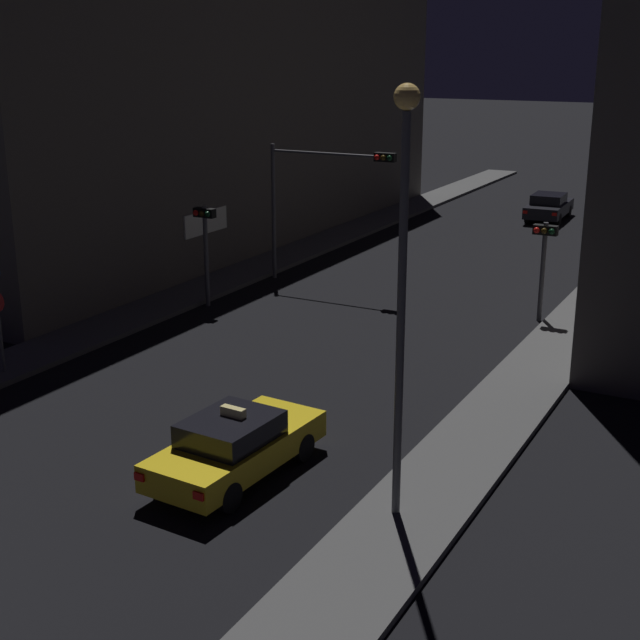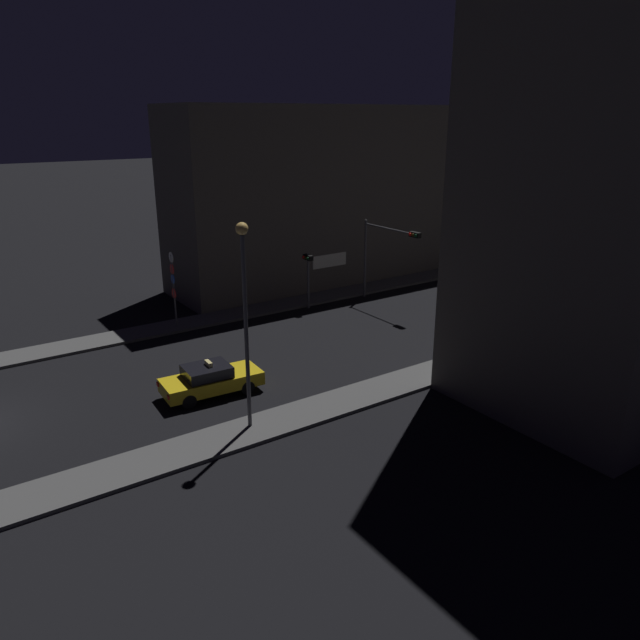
# 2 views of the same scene
# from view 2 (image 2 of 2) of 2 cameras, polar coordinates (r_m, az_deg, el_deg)

# --- Properties ---
(sidewalk_left) EXTENTS (2.14, 61.46, 0.16)m
(sidewalk_left) POSITION_cam_2_polar(r_m,az_deg,el_deg) (45.47, 7.25, 3.54)
(sidewalk_left) COLOR #4C4C4C
(sidewalk_left) RESTS_ON ground_plane
(sidewalk_right) EXTENTS (2.14, 61.46, 0.16)m
(sidewalk_right) POSITION_cam_2_polar(r_m,az_deg,el_deg) (36.97, 21.28, -1.24)
(sidewalk_right) COLOR #4C4C4C
(sidewalk_right) RESTS_ON ground_plane
(building_facade_left) EXTENTS (6.66, 32.48, 12.59)m
(building_facade_left) POSITION_cam_2_polar(r_m,az_deg,el_deg) (48.22, 5.02, 12.02)
(building_facade_left) COLOR #514C47
(building_facade_left) RESTS_ON ground_plane
(taxi) EXTENTS (2.07, 4.55, 1.62)m
(taxi) POSITION_cam_2_polar(r_m,az_deg,el_deg) (27.52, -10.27, -5.54)
(taxi) COLOR yellow
(taxi) RESTS_ON ground_plane
(far_car) EXTENTS (1.98, 4.52, 1.42)m
(far_car) POSITION_cam_2_polar(r_m,az_deg,el_deg) (50.80, 24.82, 4.32)
(far_car) COLOR black
(far_car) RESTS_ON ground_plane
(traffic_light_overhead) EXTENTS (5.23, 0.42, 5.31)m
(traffic_light_overhead) POSITION_cam_2_polar(r_m,az_deg,el_deg) (39.46, 6.15, 6.93)
(traffic_light_overhead) COLOR #47474C
(traffic_light_overhead) RESTS_ON ground_plane
(traffic_light_left_kerb) EXTENTS (0.80, 0.42, 3.62)m
(traffic_light_left_kerb) POSITION_cam_2_polar(r_m,az_deg,el_deg) (38.60, -1.15, 4.81)
(traffic_light_left_kerb) COLOR #47474C
(traffic_light_left_kerb) RESTS_ON ground_plane
(traffic_light_right_kerb) EXTENTS (0.80, 0.42, 3.37)m
(traffic_light_right_kerb) POSITION_cam_2_polar(r_m,az_deg,el_deg) (33.18, 14.97, 1.51)
(traffic_light_right_kerb) COLOR #47474C
(traffic_light_right_kerb) RESTS_ON ground_plane
(sign_pole_left) EXTENTS (0.60, 0.10, 4.47)m
(sign_pole_left) POSITION_cam_2_polar(r_m,az_deg,el_deg) (35.53, -13.66, 3.36)
(sign_pole_left) COLOR #47474C
(sign_pole_left) RESTS_ON sidewalk_left
(street_lamp_near_block) EXTENTS (0.47, 0.47, 8.15)m
(street_lamp_near_block) POSITION_cam_2_polar(r_m,az_deg,el_deg) (22.67, -7.10, 1.86)
(street_lamp_near_block) COLOR #47474C
(street_lamp_near_block) RESTS_ON sidewalk_right
(street_lamp_far_block) EXTENTS (0.40, 0.40, 8.08)m
(street_lamp_far_block) POSITION_cam_2_polar(r_m,az_deg,el_deg) (37.16, 23.74, 6.44)
(street_lamp_far_block) COLOR #47474C
(street_lamp_far_block) RESTS_ON sidewalk_right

